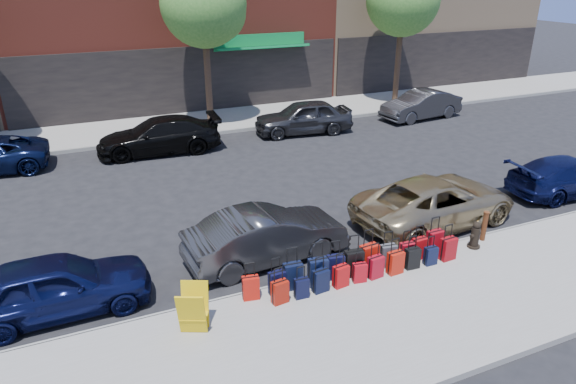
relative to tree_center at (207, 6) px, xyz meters
name	(u,v)px	position (x,y,z in m)	size (l,w,h in m)	color
ground	(276,203)	(-0.64, -9.50, -5.41)	(120.00, 120.00, 0.00)	black
sidewalk_near	(391,317)	(-0.64, -16.00, -5.34)	(60.00, 4.00, 0.15)	gray
sidewalk_far	(198,123)	(-0.64, 0.50, -5.34)	(60.00, 4.00, 0.15)	gray
curb_near	(345,270)	(-0.64, -13.98, -5.34)	(60.00, 0.08, 0.15)	gray
curb_far	(209,134)	(-0.64, -1.52, -5.34)	(60.00, 0.08, 0.15)	gray
tree_center	(207,6)	(0.00, 0.00, 0.00)	(3.80, 3.80, 7.27)	black
tree_right	(405,1)	(10.50, 0.00, 0.00)	(3.80, 3.80, 7.27)	black
suitcase_front_0	(251,288)	(-3.21, -14.25, -4.98)	(0.40, 0.26, 0.89)	#B4150B
suitcase_front_1	(277,283)	(-2.60, -14.30, -4.98)	(0.39, 0.24, 0.90)	black
suitcase_front_2	(293,276)	(-2.18, -14.25, -4.94)	(0.44, 0.27, 1.03)	black
suitcase_front_3	(318,272)	(-1.59, -14.35, -4.92)	(0.47, 0.29, 1.08)	black
suitcase_front_4	(335,267)	(-1.08, -14.26, -4.96)	(0.43, 0.27, 0.97)	black
suitcase_front_5	(354,263)	(-0.63, -14.34, -4.93)	(0.47, 0.30, 1.06)	black
suitcase_front_6	(369,257)	(-0.16, -14.26, -4.93)	(0.47, 0.28, 1.07)	#A8150A
suitcase_front_7	(388,256)	(0.36, -14.31, -4.97)	(0.41, 0.26, 0.93)	#3E3E43
suitcase_front_8	(407,253)	(0.90, -14.35, -4.99)	(0.37, 0.22, 0.87)	maroon
suitcase_front_9	(419,248)	(1.30, -14.32, -4.98)	(0.39, 0.22, 0.91)	#96090E
suitcase_front_10	(435,242)	(1.83, -14.25, -4.95)	(0.42, 0.24, 1.01)	maroon
suitcase_back_1	(280,292)	(-2.67, -14.65, -4.99)	(0.38, 0.25, 0.86)	maroon
suitcase_back_2	(302,288)	(-2.15, -14.66, -5.02)	(0.33, 0.20, 0.77)	black
suitcase_back_3	(321,281)	(-1.65, -14.62, -4.99)	(0.39, 0.25, 0.88)	black
suitcase_back_4	(341,276)	(-1.13, -14.62, -4.99)	(0.38, 0.25, 0.86)	#AC0B0D
suitcase_back_5	(360,272)	(-0.63, -14.63, -5.02)	(0.35, 0.24, 0.77)	#A50A14
suitcase_back_6	(375,267)	(-0.19, -14.62, -4.99)	(0.39, 0.26, 0.89)	maroon
suitcase_back_7	(395,263)	(0.35, -14.65, -4.98)	(0.40, 0.25, 0.92)	#AF190B
suitcase_back_8	(412,258)	(0.86, -14.63, -4.99)	(0.37, 0.23, 0.86)	black
suitcase_back_9	(431,256)	(1.38, -14.67, -5.02)	(0.32, 0.19, 0.77)	black
suitcase_back_10	(448,249)	(1.93, -14.64, -4.96)	(0.42, 0.26, 0.95)	maroon
fire_hydrant	(475,236)	(2.99, -14.43, -4.92)	(0.38, 0.33, 0.74)	black
bollard	(484,226)	(3.49, -14.22, -4.83)	(0.16, 0.16, 0.84)	#38190C
display_rack	(193,310)	(-4.63, -14.82, -4.77)	(0.76, 0.79, 0.99)	gold
car_near_0	(55,286)	(-7.16, -12.84, -4.73)	(1.60, 3.98, 1.35)	#0D133B
car_near_1	(267,236)	(-2.17, -12.59, -4.72)	(1.47, 4.20, 1.38)	#333336
car_near_2	(435,201)	(3.11, -12.61, -4.71)	(2.33, 5.06, 1.41)	tan
car_near_3	(569,176)	(8.58, -12.63, -4.78)	(1.76, 4.33, 1.26)	#0D123A
car_far_1	(159,136)	(-3.10, -2.95, -4.70)	(2.00, 4.92, 1.43)	black
car_far_2	(303,117)	(3.42, -2.84, -4.66)	(1.78, 4.42, 1.51)	#2F2F31
car_far_3	(421,105)	(9.87, -2.93, -4.71)	(1.48, 4.24, 1.40)	#333336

